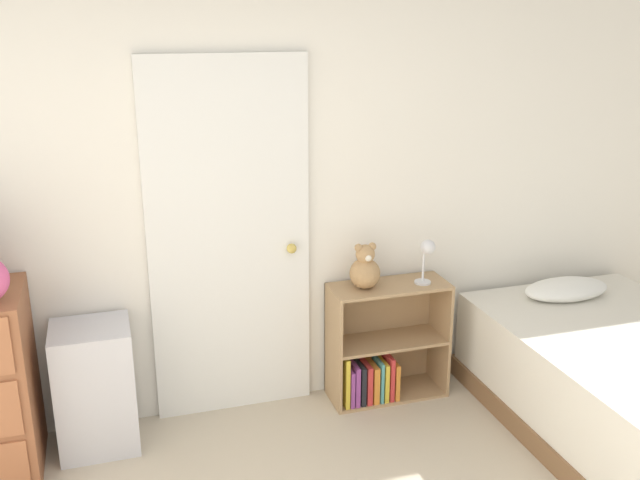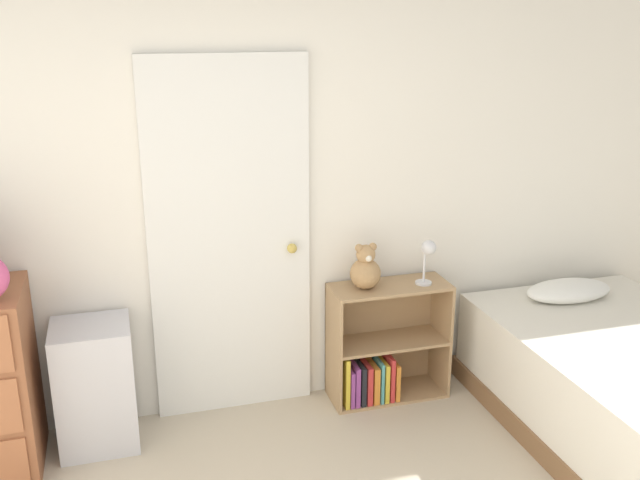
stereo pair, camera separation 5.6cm
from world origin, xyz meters
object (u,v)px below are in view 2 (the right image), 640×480
at_px(storage_bin, 95,385).
at_px(desk_lamp, 428,253).
at_px(teddy_bear, 365,269).
at_px(bookshelf, 379,354).

distance_m(storage_bin, desk_lamp, 1.94).
xyz_separation_m(teddy_bear, desk_lamp, (0.36, -0.04, 0.07)).
bearing_deg(bookshelf, desk_lamp, -9.31).
height_order(storage_bin, teddy_bear, teddy_bear).
height_order(teddy_bear, desk_lamp, teddy_bear).
distance_m(bookshelf, teddy_bear, 0.55).
bearing_deg(bookshelf, teddy_bear, -177.54).
xyz_separation_m(storage_bin, desk_lamp, (1.86, -0.00, 0.55)).
xyz_separation_m(storage_bin, teddy_bear, (1.50, 0.04, 0.48)).
bearing_deg(storage_bin, desk_lamp, -0.03).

